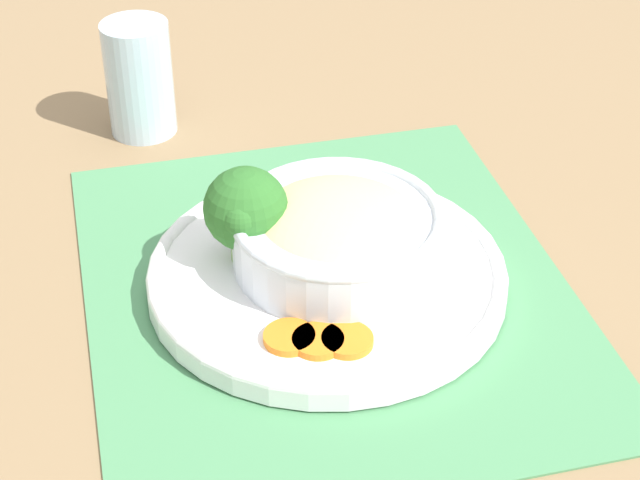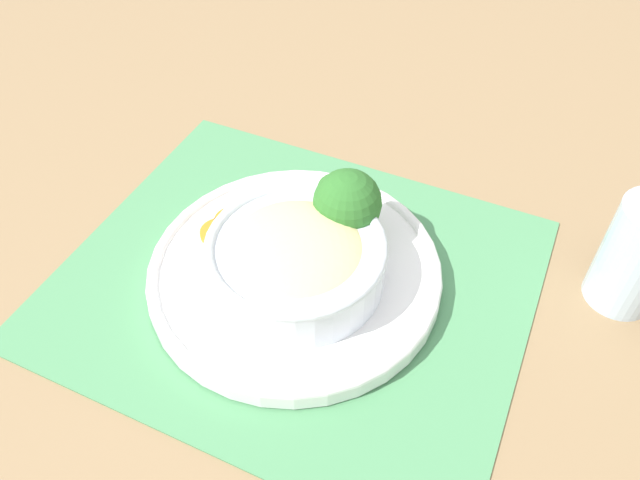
{
  "view_description": "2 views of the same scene",
  "coord_description": "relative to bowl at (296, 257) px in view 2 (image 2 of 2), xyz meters",
  "views": [
    {
      "loc": [
        -0.64,
        0.2,
        0.53
      ],
      "look_at": [
        0.01,
        0.0,
        0.04
      ],
      "focal_mm": 60.0,
      "sensor_mm": 36.0,
      "label": 1
    },
    {
      "loc": [
        0.17,
        -0.36,
        0.48
      ],
      "look_at": [
        0.02,
        0.02,
        0.05
      ],
      "focal_mm": 35.0,
      "sensor_mm": 36.0,
      "label": 2
    }
  ],
  "objects": [
    {
      "name": "carrot_slice_far",
      "position": [
        -0.1,
        0.02,
        -0.03
      ],
      "size": [
        0.04,
        0.04,
        0.01
      ],
      "color": "orange",
      "rests_on": "plate"
    },
    {
      "name": "ground_plane",
      "position": [
        -0.01,
        0.01,
        -0.05
      ],
      "size": [
        4.0,
        4.0,
        0.0
      ],
      "primitive_type": "plane",
      "color": "#8C704C"
    },
    {
      "name": "plate",
      "position": [
        -0.01,
        0.01,
        -0.03
      ],
      "size": [
        0.28,
        0.28,
        0.02
      ],
      "color": "white",
      "rests_on": "placemat"
    },
    {
      "name": "placemat",
      "position": [
        -0.01,
        0.01,
        -0.05
      ],
      "size": [
        0.47,
        0.4,
        0.0
      ],
      "color": "#4C8C59",
      "rests_on": "ground_plane"
    },
    {
      "name": "water_glass",
      "position": [
        0.29,
        0.11,
        0.0
      ],
      "size": [
        0.06,
        0.06,
        0.11
      ],
      "color": "silver",
      "rests_on": "ground_plane"
    },
    {
      "name": "broccoli_floret",
      "position": [
        0.03,
        0.07,
        0.02
      ],
      "size": [
        0.07,
        0.07,
        0.08
      ],
      "color": "#759E51",
      "rests_on": "plate"
    },
    {
      "name": "bowl",
      "position": [
        0.0,
        0.0,
        0.0
      ],
      "size": [
        0.17,
        0.17,
        0.06
      ],
      "color": "silver",
      "rests_on": "plate"
    },
    {
      "name": "carrot_slice_middle",
      "position": [
        -0.09,
        0.04,
        -0.03
      ],
      "size": [
        0.04,
        0.04,
        0.01
      ],
      "color": "orange",
      "rests_on": "plate"
    },
    {
      "name": "carrot_slice_near",
      "position": [
        -0.08,
        0.06,
        -0.03
      ],
      "size": [
        0.04,
        0.04,
        0.01
      ],
      "color": "orange",
      "rests_on": "plate"
    }
  ]
}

